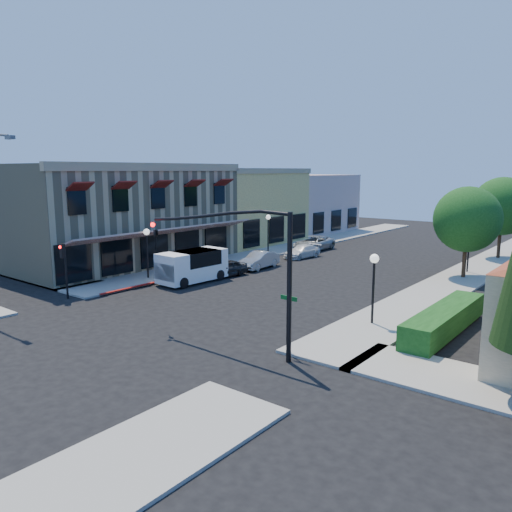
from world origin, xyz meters
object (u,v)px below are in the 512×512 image
Objects in this scene: parked_car_d at (314,243)px; parked_car_b at (259,260)px; white_van at (192,264)px; lamppost_right_far at (470,237)px; signal_mast_arm at (247,256)px; lamppost_left_near at (147,241)px; lamppost_left_far at (268,224)px; street_tree_a at (467,219)px; lamppost_right_near at (374,271)px; parked_car_a at (225,269)px; secondary_signal at (64,261)px; street_name_sign at (289,315)px; street_tree_b at (502,206)px; parked_car_c at (302,252)px.

parked_car_b is at bearing -82.61° from parked_car_d.
lamppost_right_far is at bearing 46.75° from white_van.
lamppost_left_near is (-14.36, 6.50, -1.35)m from signal_mast_arm.
lamppost_left_far reaches higher than white_van.
lamppost_right_near is (-0.30, -14.00, -1.46)m from street_tree_a.
signal_mast_arm is 7.15m from lamppost_right_near.
parked_car_a is at bearing 163.26° from lamppost_right_near.
white_van is at bearing 71.54° from secondary_signal.
parked_car_b is (3.20, 14.54, -1.67)m from secondary_signal.
lamppost_left_near is at bearing -158.34° from white_van.
street_name_sign is 0.51× the size of parked_car_d.
lamppost_left_far is (-17.30, -10.00, -1.81)m from street_tree_b.
lamppost_right_near is (-0.30, -24.00, -1.81)m from street_tree_b.
white_van is (-12.89, 7.04, -0.46)m from street_name_sign.
street_tree_a reaches higher than parked_car_c.
street_tree_a reaches higher than parked_car_a.
street_tree_a is at bearing 50.79° from secondary_signal.
parked_car_a is (-13.30, 4.00, -2.14)m from lamppost_right_near.
street_name_sign is at bearing -19.93° from lamppost_left_near.
lamppost_right_far is 0.72× the size of white_van.
parked_car_a is at bearing -124.22° from street_tree_b.
lamppost_right_near is (17.00, -14.00, 0.00)m from lamppost_left_far.
street_name_sign is (15.50, 0.79, -0.62)m from secondary_signal.
white_van reaches higher than parked_car_a.
street_tree_b is 2.81× the size of street_name_sign.
street_name_sign is (-1.30, -19.80, -2.50)m from street_tree_a.
lamppost_left_near reaches higher than street_name_sign.
lamppost_right_far is 15.00m from parked_car_d.
street_name_sign is at bearing 23.20° from signal_mast_arm.
signal_mast_arm is at bearing -37.13° from parked_car_a.
street_tree_a is 2.49m from lamppost_right_far.
signal_mast_arm is 13.97m from secondary_signal.
street_name_sign is 14.69m from white_van.
parked_car_d is at bearing 61.19° from lamppost_left_far.
secondary_signal reaches higher than street_name_sign.
street_tree_a is at bearing 81.83° from signal_mast_arm.
street_tree_a is at bearing 43.78° from parked_car_a.
lamppost_right_near is at bearing -39.47° from lamppost_left_far.
lamppost_left_far reaches higher than secondary_signal.
parked_car_b is (0.00, 3.94, 0.06)m from parked_car_a.
lamppost_right_near is 14.02m from white_van.
parked_car_a is 10.04m from parked_car_c.
lamppost_right_near is 1.03× the size of parked_car_a.
lamppost_right_far is at bearing 6.71° from lamppost_left_far.
parked_car_b is at bearing 85.01° from white_van.
secondary_signal is at bearing -85.66° from lamppost_left_near.
lamppost_right_far reaches higher than street_name_sign.
lamppost_right_near is at bearing 21.78° from secondary_signal.
parked_car_d is (2.30, 18.18, -2.05)m from lamppost_left_near.
street_tree_b reaches higher than secondary_signal.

